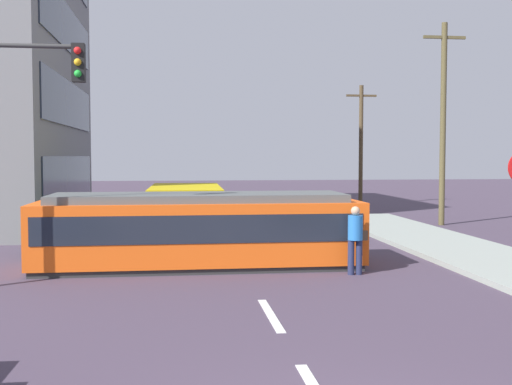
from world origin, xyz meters
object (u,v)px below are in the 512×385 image
at_px(city_bus, 186,207).
at_px(traffic_light_mast, 21,115).
at_px(utility_pole_mid, 443,120).
at_px(pedestrian_crossing, 355,236).
at_px(parked_sedan_far, 100,210).
at_px(parked_sedan_mid, 76,228).
at_px(utility_pole_far, 361,143).
at_px(streetcar_tram, 199,229).

distance_m(city_bus, traffic_light_mast, 9.80).
relative_size(traffic_light_mast, utility_pole_mid, 0.65).
relative_size(pedestrian_crossing, parked_sedan_far, 0.37).
bearing_deg(pedestrian_crossing, parked_sedan_mid, 143.28).
relative_size(parked_sedan_mid, parked_sedan_far, 1.02).
xyz_separation_m(utility_pole_mid, utility_pole_far, (-0.25, 10.93, -0.69)).
bearing_deg(utility_pole_far, city_bus, -128.51).
relative_size(parked_sedan_far, utility_pole_mid, 0.54).
bearing_deg(traffic_light_mast, utility_pole_far, 57.01).
bearing_deg(traffic_light_mast, city_bus, 66.87).
bearing_deg(streetcar_tram, parked_sedan_far, 109.35).
xyz_separation_m(parked_sedan_mid, parked_sedan_far, (-0.03, 6.72, 0.00)).
bearing_deg(utility_pole_mid, utility_pole_far, 91.32).
height_order(streetcar_tram, city_bus, streetcar_tram).
bearing_deg(pedestrian_crossing, city_bus, 115.87).
bearing_deg(utility_pole_far, traffic_light_mast, -122.99).
height_order(streetcar_tram, pedestrian_crossing, streetcar_tram).
distance_m(parked_sedan_far, utility_pole_far, 16.90).
bearing_deg(traffic_light_mast, parked_sedan_far, 89.12).
bearing_deg(streetcar_tram, parked_sedan_mid, 133.21).
xyz_separation_m(parked_sedan_far, traffic_light_mast, (-0.20, -12.73, 3.15)).
xyz_separation_m(streetcar_tram, utility_pole_far, (10.19, 19.74, 2.69)).
distance_m(city_bus, utility_pole_mid, 11.42).
relative_size(city_bus, pedestrian_crossing, 3.41).
height_order(parked_sedan_mid, utility_pole_far, utility_pole_far).
height_order(utility_pole_mid, utility_pole_far, utility_pole_mid).
relative_size(parked_sedan_mid, utility_pole_mid, 0.55).
height_order(parked_sedan_far, traffic_light_mast, traffic_light_mast).
xyz_separation_m(parked_sedan_mid, utility_pole_far, (13.92, 15.77, 3.06)).
bearing_deg(traffic_light_mast, parked_sedan_mid, 87.86).
bearing_deg(utility_pole_mid, traffic_light_mast, -143.00).
bearing_deg(streetcar_tram, traffic_light_mast, -152.61).
relative_size(city_bus, utility_pole_mid, 0.68).
height_order(streetcar_tram, utility_pole_far, utility_pole_far).
xyz_separation_m(parked_sedan_mid, traffic_light_mast, (-0.22, -6.01, 3.15)).
relative_size(city_bus, parked_sedan_far, 1.26).
bearing_deg(parked_sedan_far, city_bus, -49.29).
height_order(pedestrian_crossing, utility_pole_mid, utility_pole_mid).
xyz_separation_m(streetcar_tram, utility_pole_mid, (10.45, 8.80, 3.38)).
distance_m(city_bus, utility_pole_far, 16.98).
distance_m(streetcar_tram, city_bus, 6.62).
bearing_deg(city_bus, utility_pole_far, 51.49).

